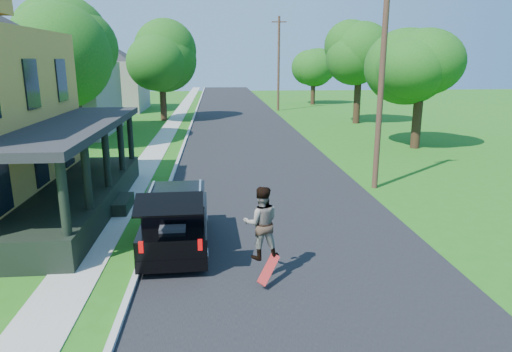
{
  "coord_description": "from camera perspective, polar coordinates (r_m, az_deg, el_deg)",
  "views": [
    {
      "loc": [
        -2.02,
        -9.69,
        5.17
      ],
      "look_at": [
        -0.9,
        3.0,
        1.91
      ],
      "focal_mm": 32.0,
      "sensor_mm": 36.0,
      "label": 1
    }
  ],
  "objects": [
    {
      "name": "utility_pole_far",
      "position": [
        48.19,
        2.84,
        13.93
      ],
      "size": [
        1.51,
        0.29,
        9.42
      ],
      "rotation": [
        0.0,
        0.0,
        -0.12
      ],
      "color": "#40281D",
      "rests_on": "ground"
    },
    {
      "name": "utility_pole_near",
      "position": [
        18.94,
        15.49,
        12.41
      ],
      "size": [
        1.42,
        0.5,
        9.14
      ],
      "rotation": [
        0.0,
        0.0,
        0.28
      ],
      "color": "#40281D",
      "rests_on": "ground"
    },
    {
      "name": "neighbor_house_mid",
      "position": [
        35.61,
        -24.34,
        11.52
      ],
      "size": [
        12.78,
        12.78,
        8.3
      ],
      "color": "gray",
      "rests_on": "ground"
    },
    {
      "name": "tree_right_mid",
      "position": [
        39.14,
        12.78,
        15.26
      ],
      "size": [
        6.52,
        6.2,
        8.85
      ],
      "rotation": [
        0.0,
        0.0,
        0.29
      ],
      "color": "black",
      "rests_on": "ground"
    },
    {
      "name": "skateboard",
      "position": [
        10.89,
        1.58,
        -11.67
      ],
      "size": [
        0.61,
        0.65,
        0.6
      ],
      "rotation": [
        0.0,
        0.0,
        -0.19
      ],
      "color": "#AE120E",
      "rests_on": "ground"
    },
    {
      "name": "street",
      "position": [
        30.21,
        -1.11,
        4.47
      ],
      "size": [
        8.0,
        120.0,
        0.02
      ],
      "primitive_type": "cube",
      "color": "black",
      "rests_on": "ground"
    },
    {
      "name": "tree_left_far",
      "position": [
        40.87,
        -11.88,
        14.93
      ],
      "size": [
        7.39,
        7.21,
        9.12
      ],
      "rotation": [
        0.0,
        0.0,
        0.26
      ],
      "color": "black",
      "rests_on": "ground"
    },
    {
      "name": "tree_left_mid",
      "position": [
        30.05,
        -22.23,
        15.0
      ],
      "size": [
        6.91,
        6.59,
        9.14
      ],
      "rotation": [
        0.0,
        0.0,
        0.23
      ],
      "color": "black",
      "rests_on": "ground"
    },
    {
      "name": "curb",
      "position": [
        30.21,
        -8.82,
        4.31
      ],
      "size": [
        0.15,
        120.0,
        0.12
      ],
      "primitive_type": "cube",
      "color": "#AAAAA4",
      "rests_on": "ground"
    },
    {
      "name": "front_walk",
      "position": [
        18.14,
        -29.2,
        -4.12
      ],
      "size": [
        6.5,
        1.2,
        0.03
      ],
      "primitive_type": "cube",
      "color": "gray",
      "rests_on": "ground"
    },
    {
      "name": "black_suv",
      "position": [
        13.04,
        -9.97,
        -5.48
      ],
      "size": [
        1.82,
        4.53,
        2.09
      ],
      "rotation": [
        0.0,
        0.0,
        0.02
      ],
      "color": "black",
      "rests_on": "ground"
    },
    {
      "name": "tree_right_near",
      "position": [
        28.79,
        19.89,
        12.76
      ],
      "size": [
        5.52,
        5.26,
        7.45
      ],
      "rotation": [
        0.0,
        0.0,
        0.11
      ],
      "color": "black",
      "rests_on": "ground"
    },
    {
      "name": "sidewalk",
      "position": [
        30.35,
        -11.75,
        4.22
      ],
      "size": [
        1.3,
        120.0,
        0.03
      ],
      "primitive_type": "cube",
      "color": "gray",
      "rests_on": "ground"
    },
    {
      "name": "ground",
      "position": [
        11.17,
        6.14,
        -13.33
      ],
      "size": [
        140.0,
        140.0,
        0.0
      ],
      "primitive_type": "plane",
      "color": "#236313",
      "rests_on": "ground"
    },
    {
      "name": "skateboarder",
      "position": [
        10.87,
        0.67,
        -5.88
      ],
      "size": [
        0.89,
        0.7,
        1.79
      ],
      "rotation": [
        0.0,
        0.0,
        3.17
      ],
      "color": "black",
      "rests_on": "ground"
    },
    {
      "name": "neighbor_house_far",
      "position": [
        51.01,
        -18.48,
        12.52
      ],
      "size": [
        12.78,
        12.78,
        8.3
      ],
      "color": "gray",
      "rests_on": "ground"
    },
    {
      "name": "tree_right_far",
      "position": [
        55.27,
        7.2,
        13.74
      ],
      "size": [
        5.38,
        5.52,
        7.15
      ],
      "rotation": [
        0.0,
        0.0,
        -0.27
      ],
      "color": "black",
      "rests_on": "ground"
    }
  ]
}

